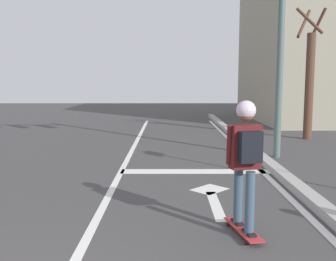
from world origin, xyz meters
The scene contains 10 objects.
lane_line_center centered at (0.50, 6.00, 0.00)m, with size 0.12×20.00×0.01m, color white.
lane_line_curbside centered at (3.39, 6.00, 0.00)m, with size 0.12×20.00×0.01m, color white.
stop_bar centered at (2.02, 5.96, 0.00)m, with size 3.04×0.40×0.01m, color white.
lane_arrow_stem centered at (2.17, 3.78, 0.00)m, with size 0.16×1.40×0.01m, color white.
lane_arrow_head centered at (2.17, 4.63, 0.00)m, with size 0.56×0.44×0.01m, color white.
curb_strip centered at (3.64, 6.00, 0.07)m, with size 0.24×24.00×0.14m, color #A5A29D.
skateboard centered at (2.37, 2.68, 0.06)m, with size 0.36×0.85×0.07m.
skater centered at (2.37, 2.66, 1.04)m, with size 0.43×0.60×1.55m.
traffic_signal_mast centered at (2.78, 7.45, 3.69)m, with size 4.51×0.34×5.15m.
roadside_tree centered at (5.90, 10.45, 1.86)m, with size 0.99×0.99×4.07m.
Camera 1 is at (1.46, -1.84, 1.85)m, focal length 41.62 mm.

